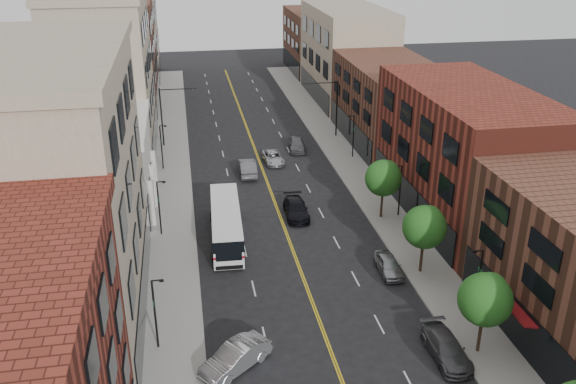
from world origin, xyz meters
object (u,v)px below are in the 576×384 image
car_parked_mid (446,348)px  car_parked_far (389,265)px  city_bus (226,222)px  car_lane_c (297,144)px  car_lane_b (273,157)px  car_lane_a (296,209)px  car_lane_behind (248,167)px  car_angle_b (235,358)px

car_parked_mid → car_parked_far: car_parked_mid is taller
city_bus → car_lane_c: city_bus is taller
city_bus → car_lane_b: 19.05m
car_parked_mid → car_lane_b: 36.59m
car_lane_a → car_parked_far: bearing=-62.7°
city_bus → car_lane_behind: 15.09m
car_parked_mid → car_lane_a: bearing=103.5°
car_lane_behind → car_lane_a: car_lane_behind is taller
car_parked_far → car_lane_b: (-5.30, 25.63, -0.05)m
car_angle_b → car_lane_a: 21.94m
car_angle_b → car_parked_far: car_angle_b is taller
car_lane_b → car_parked_mid: bearing=-84.8°
car_parked_far → car_lane_c: size_ratio=0.88×
car_lane_b → car_lane_c: size_ratio=0.99×
car_parked_far → car_lane_a: car_lane_a is taller
car_lane_b → car_lane_c: (3.49, 3.67, 0.15)m
car_parked_far → car_lane_behind: size_ratio=0.81×
car_parked_far → car_lane_behind: bearing=112.5°
car_lane_a → city_bus: bearing=-151.3°
car_lane_behind → car_lane_c: (6.79, 6.77, -0.04)m
car_angle_b → car_lane_a: car_angle_b is taller
car_lane_a → car_lane_c: (3.49, 18.00, 0.04)m
car_parked_mid → car_lane_b: bearing=97.9°
car_angle_b → car_lane_a: (7.72, 20.54, -0.07)m
car_parked_far → car_lane_behind: 24.12m
car_lane_behind → car_lane_b: 4.53m
car_angle_b → car_lane_b: 35.71m
car_parked_mid → car_lane_c: size_ratio=1.08×
car_lane_behind → car_lane_c: bearing=-133.7°
car_lane_a → car_lane_c: bearing=81.2°
car_parked_far → car_parked_mid: bearing=-86.9°
car_parked_mid → car_lane_a: 22.54m
car_lane_a → car_lane_b: size_ratio=1.12×
car_parked_mid → car_parked_far: size_ratio=1.22×
car_lane_b → car_lane_c: car_lane_c is taller
city_bus → car_parked_far: city_bus is taller
car_lane_c → car_parked_far: bearing=-79.0°
city_bus → car_lane_c: bearing=66.8°
car_lane_behind → city_bus: bearing=77.8°
car_parked_mid → car_parked_far: bearing=90.7°
car_angle_b → car_lane_behind: 32.07m
car_parked_mid → car_parked_far: (-0.27, 10.54, -0.03)m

